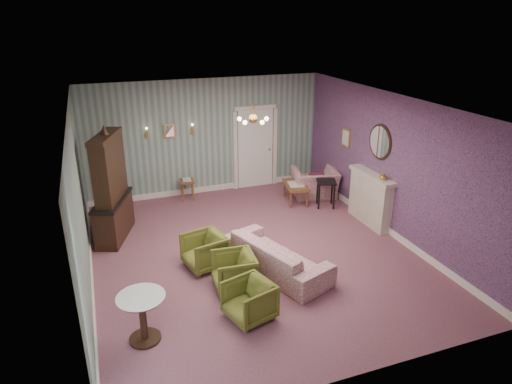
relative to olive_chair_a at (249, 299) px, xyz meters
name	(u,v)px	position (x,y,z in m)	size (l,w,h in m)	color
floor	(253,253)	(0.75, 1.89, -0.34)	(7.00, 7.00, 0.00)	#854D5F
ceiling	(253,104)	(0.75, 1.89, 2.56)	(7.00, 7.00, 0.00)	white
wall_back	(206,137)	(0.75, 5.39, 1.11)	(6.00, 6.00, 0.00)	slate
wall_front	(355,282)	(0.75, -1.61, 1.11)	(6.00, 6.00, 0.00)	slate
wall_left	(80,206)	(-2.25, 1.89, 1.11)	(7.00, 7.00, 0.00)	slate
wall_right	(391,166)	(3.75, 1.89, 1.11)	(7.00, 7.00, 0.00)	slate
wall_right_floral	(390,166)	(3.74, 1.89, 1.11)	(7.00, 7.00, 0.00)	#AA5588
door	(255,147)	(2.05, 5.35, 0.74)	(1.12, 0.12, 2.16)	white
olive_chair_a	(249,299)	(0.00, 0.00, 0.00)	(0.65, 0.61, 0.67)	brown
olive_chair_b	(234,270)	(0.03, 0.86, 0.01)	(0.67, 0.63, 0.69)	brown
olive_chair_c	(204,250)	(-0.26, 1.70, 0.02)	(0.69, 0.65, 0.71)	brown
sofa_chintz	(277,250)	(0.92, 1.13, 0.08)	(2.14, 0.62, 0.84)	#963C5D
wingback_chair	(315,178)	(3.21, 4.12, 0.14)	(1.09, 0.71, 0.95)	#963C5D
dresser	(110,184)	(-1.71, 3.53, 0.83)	(0.48, 1.40, 2.33)	black
fireplace	(370,199)	(3.61, 2.29, 0.24)	(0.30, 1.40, 1.16)	beige
mantel_vase	(383,176)	(3.59, 1.89, 0.90)	(0.15, 0.15, 0.15)	gold
oval_mirror	(380,142)	(3.71, 2.29, 1.51)	(0.04, 0.76, 0.84)	white
framed_print	(346,138)	(3.72, 3.64, 1.26)	(0.04, 0.34, 0.42)	gold
coffee_table	(296,193)	(2.60, 3.95, -0.11)	(0.50, 0.90, 0.46)	brown
side_table_black	(326,194)	(3.14, 3.43, 0.00)	(0.44, 0.44, 0.66)	black
pedestal_table	(143,318)	(-1.57, 0.04, 0.04)	(0.68, 0.68, 0.74)	black
nesting_table	(187,189)	(0.14, 5.04, -0.06)	(0.33, 0.42, 0.54)	brown
gilt_mirror_back	(170,131)	(-0.15, 5.35, 1.36)	(0.28, 0.06, 0.36)	gold
sconce_left	(147,133)	(-0.70, 5.33, 1.36)	(0.16, 0.12, 0.30)	gold
sconce_right	(192,129)	(0.40, 5.33, 1.36)	(0.16, 0.12, 0.30)	gold
chandelier	(253,120)	(0.75, 1.89, 2.29)	(0.56, 0.56, 0.36)	gold
burgundy_cushion	(316,180)	(3.16, 3.97, 0.14)	(0.38, 0.10, 0.38)	maroon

